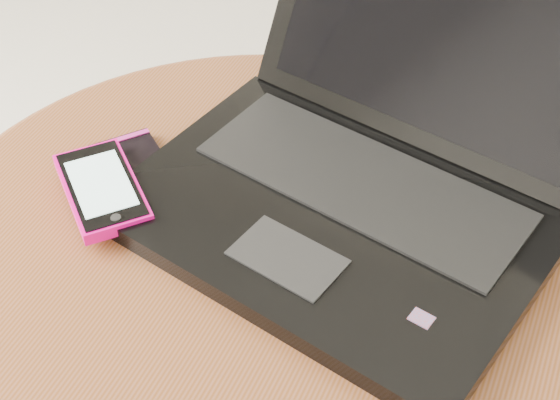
% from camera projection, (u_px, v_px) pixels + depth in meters
% --- Properties ---
extents(table, '(0.70, 0.70, 0.56)m').
position_uv_depth(table, '(260.00, 333.00, 0.87)').
color(table, brown).
rests_on(table, ground).
extents(laptop, '(0.47, 0.47, 0.24)m').
position_uv_depth(laptop, '(365.00, 164.00, 0.81)').
color(laptop, black).
rests_on(laptop, table).
extents(phone_black, '(0.14, 0.13, 0.01)m').
position_uv_depth(phone_black, '(139.00, 175.00, 0.86)').
color(phone_black, black).
rests_on(phone_black, table).
extents(phone_pink, '(0.14, 0.14, 0.02)m').
position_uv_depth(phone_pink, '(102.00, 189.00, 0.83)').
color(phone_pink, '#EA0584').
rests_on(phone_pink, phone_black).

